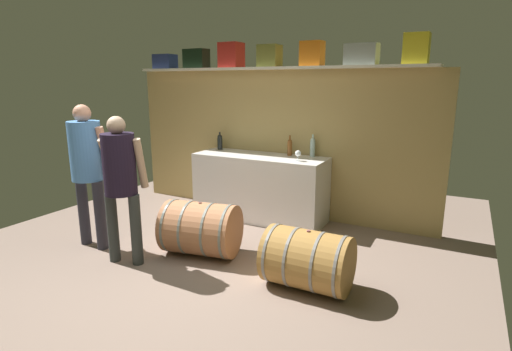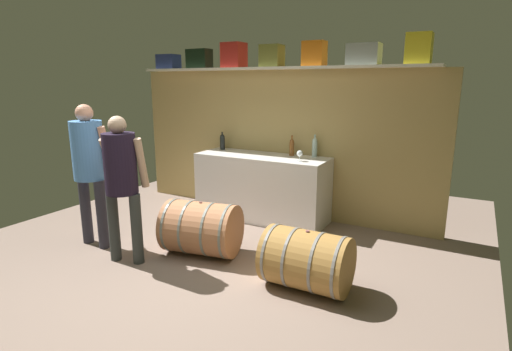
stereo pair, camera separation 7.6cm
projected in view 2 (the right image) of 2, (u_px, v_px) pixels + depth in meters
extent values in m
cube|color=#7F6A5E|center=(208.00, 255.00, 4.67)|extent=(5.96, 8.09, 0.02)
cube|color=tan|center=(277.00, 143.00, 6.00)|extent=(4.76, 0.10, 2.13)
cube|color=silver|center=(273.00, 68.00, 5.62)|extent=(4.38, 0.40, 0.03)
cube|color=navy|center=(169.00, 62.00, 6.48)|extent=(0.34, 0.27, 0.23)
cube|color=black|center=(199.00, 59.00, 6.18)|extent=(0.38, 0.22, 0.29)
cube|color=red|center=(234.00, 55.00, 5.88)|extent=(0.31, 0.28, 0.36)
cube|color=olive|center=(272.00, 56.00, 5.60)|extent=(0.30, 0.28, 0.30)
cube|color=orange|center=(314.00, 54.00, 5.30)|extent=(0.30, 0.22, 0.32)
cube|color=gray|center=(364.00, 54.00, 5.00)|extent=(0.41, 0.25, 0.27)
cube|color=yellow|center=(419.00, 49.00, 4.69)|extent=(0.28, 0.26, 0.36)
cube|color=silver|center=(262.00, 187.00, 5.82)|extent=(1.91, 0.66, 0.94)
cylinder|color=#ADC7BE|center=(315.00, 149.00, 5.58)|extent=(0.07, 0.07, 0.22)
sphere|color=#ADC7BE|center=(315.00, 141.00, 5.55)|extent=(0.07, 0.07, 0.07)
cylinder|color=#ADC7BE|center=(315.00, 137.00, 5.54)|extent=(0.03, 0.03, 0.07)
cylinder|color=brown|center=(292.00, 149.00, 5.69)|extent=(0.07, 0.07, 0.19)
sphere|color=brown|center=(292.00, 142.00, 5.67)|extent=(0.06, 0.06, 0.06)
cylinder|color=brown|center=(292.00, 138.00, 5.65)|extent=(0.03, 0.03, 0.08)
cylinder|color=black|center=(222.00, 144.00, 6.20)|extent=(0.08, 0.08, 0.18)
sphere|color=black|center=(222.00, 137.00, 6.18)|extent=(0.07, 0.07, 0.07)
cylinder|color=black|center=(222.00, 134.00, 6.17)|extent=(0.03, 0.03, 0.07)
cylinder|color=white|center=(300.00, 161.00, 5.32)|extent=(0.07, 0.07, 0.00)
cylinder|color=white|center=(300.00, 158.00, 5.31)|extent=(0.01, 0.01, 0.07)
sphere|color=white|center=(300.00, 153.00, 5.29)|extent=(0.08, 0.08, 0.08)
sphere|color=maroon|center=(300.00, 154.00, 5.30)|extent=(0.05, 0.05, 0.05)
cylinder|color=#A47538|center=(307.00, 260.00, 3.85)|extent=(0.82, 0.58, 0.57)
cylinder|color=gray|center=(275.00, 253.00, 4.01)|extent=(0.03, 0.58, 0.58)
cylinder|color=gray|center=(294.00, 257.00, 3.91)|extent=(0.03, 0.58, 0.58)
cylinder|color=gray|center=(320.00, 263.00, 3.79)|extent=(0.03, 0.58, 0.58)
cylinder|color=gray|center=(341.00, 268.00, 3.69)|extent=(0.03, 0.58, 0.58)
cylinder|color=#874D50|center=(308.00, 231.00, 3.79)|extent=(0.04, 0.04, 0.01)
cylinder|color=#B2734C|center=(201.00, 228.00, 4.64)|extent=(0.93, 0.75, 0.61)
cylinder|color=slate|center=(175.00, 225.00, 4.75)|extent=(0.14, 0.62, 0.62)
cylinder|color=slate|center=(191.00, 227.00, 4.68)|extent=(0.14, 0.62, 0.62)
cylinder|color=slate|center=(212.00, 229.00, 4.60)|extent=(0.14, 0.62, 0.62)
cylinder|color=slate|center=(230.00, 232.00, 4.53)|extent=(0.14, 0.62, 0.62)
cylinder|color=#87524B|center=(201.00, 202.00, 4.57)|extent=(0.04, 0.04, 0.01)
cylinder|color=#2C2B36|center=(102.00, 215.00, 4.78)|extent=(0.13, 0.13, 0.83)
cylinder|color=#2C2B36|center=(86.00, 210.00, 4.94)|extent=(0.13, 0.13, 0.83)
cylinder|color=#4D85CC|center=(88.00, 150.00, 4.69)|extent=(0.36, 0.36, 0.69)
sphere|color=tan|center=(84.00, 113.00, 4.59)|extent=(0.20, 0.20, 0.20)
cylinder|color=tan|center=(107.00, 151.00, 4.67)|extent=(0.10, 0.20, 0.59)
cylinder|color=tan|center=(85.00, 148.00, 4.88)|extent=(0.11, 0.30, 0.57)
cylinder|color=#303433|center=(137.00, 229.00, 4.38)|extent=(0.12, 0.12, 0.79)
cylinder|color=#303433|center=(114.00, 226.00, 4.46)|extent=(0.12, 0.12, 0.79)
cylinder|color=black|center=(120.00, 164.00, 4.25)|extent=(0.34, 0.34, 0.65)
sphere|color=tan|center=(117.00, 125.00, 4.16)|extent=(0.19, 0.19, 0.19)
cylinder|color=tan|center=(141.00, 163.00, 4.29)|extent=(0.12, 0.20, 0.55)
cylinder|color=tan|center=(110.00, 161.00, 4.40)|extent=(0.14, 0.29, 0.54)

